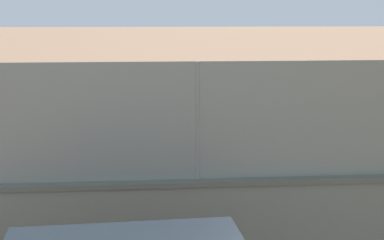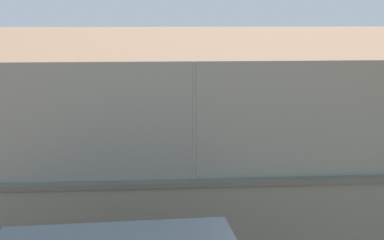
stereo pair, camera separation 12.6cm
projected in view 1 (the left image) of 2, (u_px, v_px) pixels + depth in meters
The scene contains 5 objects.
ground_plane at pixel (217, 113), 22.34m from camera, with size 260.00×260.00×0.00m, color tan.
perimeter_wall at pixel (197, 220), 8.98m from camera, with size 26.86×0.81×1.34m.
fence_panel_on_wall at pixel (197, 121), 8.69m from camera, with size 26.39×0.44×1.79m.
player_baseline_waiting at pixel (81, 89), 22.00m from camera, with size 0.85×0.98×1.63m.
player_at_service_line at pixel (122, 103), 18.85m from camera, with size 1.25×0.75×1.60m.
Camera 1 is at (2.50, 21.89, 3.85)m, focal length 54.27 mm.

